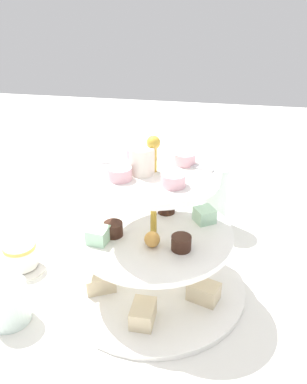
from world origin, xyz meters
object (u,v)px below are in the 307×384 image
at_px(tiered_serving_stand, 153,246).
at_px(water_glass_tall_right, 212,197).
at_px(butter_knife_right, 87,214).
at_px(water_glass_short_left, 7,303).
at_px(teacup_with_saucer, 21,257).

relative_size(tiered_serving_stand, water_glass_tall_right, 2.24).
bearing_deg(butter_knife_right, water_glass_short_left, 40.52).
height_order(tiered_serving_stand, teacup_with_saucer, tiered_serving_stand).
relative_size(water_glass_tall_right, teacup_with_saucer, 1.54).
bearing_deg(tiered_serving_stand, butter_knife_right, -48.30).
distance_m(water_glass_short_left, teacup_with_saucer, 0.13).
height_order(water_glass_short_left, butter_knife_right, water_glass_short_left).
bearing_deg(butter_knife_right, teacup_with_saucer, 27.76).
relative_size(water_glass_tall_right, butter_knife_right, 0.81).
height_order(teacup_with_saucer, butter_knife_right, teacup_with_saucer).
bearing_deg(teacup_with_saucer, butter_knife_right, -105.60).
relative_size(tiered_serving_stand, butter_knife_right, 1.82).
bearing_deg(water_glass_tall_right, tiered_serving_stand, 68.66).
xyz_separation_m(tiered_serving_stand, butter_knife_right, (0.19, -0.21, -0.08)).
bearing_deg(teacup_with_saucer, tiered_serving_stand, 177.60).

